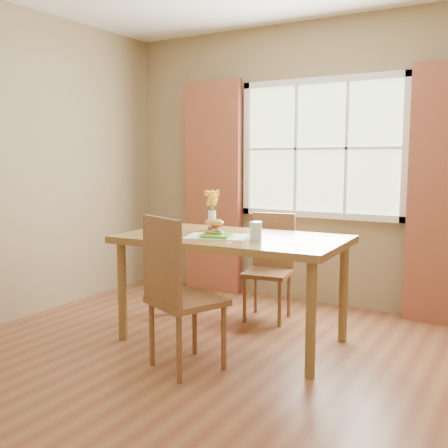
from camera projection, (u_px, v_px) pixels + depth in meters
room at (221, 168)px, 3.37m from camera, size 4.24×3.84×2.74m
window at (321, 149)px, 4.96m from camera, size 1.62×0.06×1.32m
curtain_left at (213, 188)px, 5.51m from camera, size 0.65×0.08×2.20m
curtain_right at (448, 196)px, 4.35m from camera, size 0.65×0.08×2.20m
dining_table at (233, 247)px, 3.99m from camera, size 1.73×1.02×0.82m
chair_near at (175, 287)px, 3.43m from camera, size 0.57×0.57×1.04m
chair_far at (270, 261)px, 4.63m from camera, size 0.44×0.44×0.92m
placemat at (217, 237)px, 3.93m from camera, size 0.53×0.45×0.01m
plate at (217, 236)px, 3.91m from camera, size 0.27×0.27×0.01m
croissant_sandwich at (214, 227)px, 3.93m from camera, size 0.17×0.13×0.12m
water_glass at (256, 231)px, 3.77m from camera, size 0.09×0.09×0.13m
flower_vase at (212, 205)px, 4.27m from camera, size 0.14×0.14×0.33m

